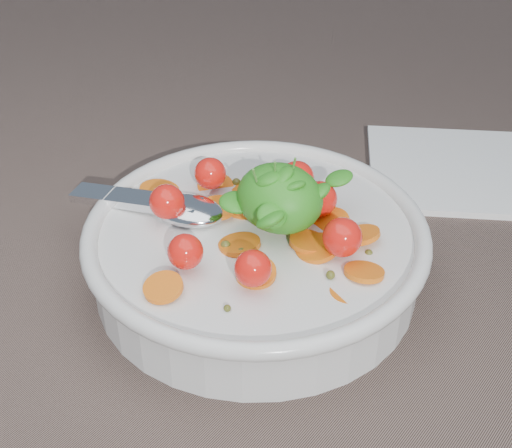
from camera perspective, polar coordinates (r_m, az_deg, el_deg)
The scene contains 3 objects.
ground at distance 0.51m, azimuth 2.78°, elevation -4.77°, with size 6.00×6.00×0.00m, color #715B51.
bowl at distance 0.50m, azimuth 0.04°, elevation -1.93°, with size 0.26×0.24×0.10m.
napkin at distance 0.66m, azimuth 16.09°, elevation 4.17°, with size 0.16×0.14×0.01m, color white.
Camera 1 is at (0.22, -0.32, 0.34)m, focal length 50.00 mm.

